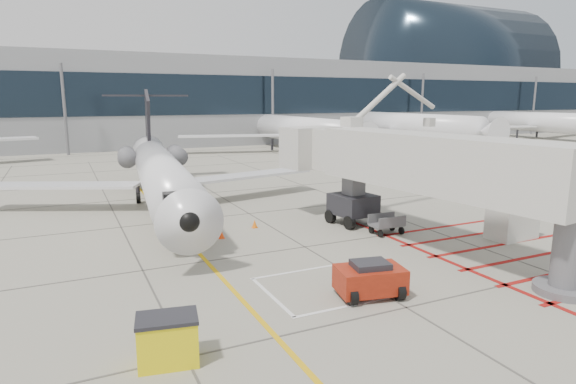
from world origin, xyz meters
name	(u,v)px	position (x,y,z in m)	size (l,w,h in m)	color
ground_plane	(347,272)	(0.00, 0.00, 0.00)	(260.00, 260.00, 0.00)	gray
regional_jet	(163,155)	(-5.14, 13.08, 4.01)	(24.25, 30.58, 8.01)	silver
jet_bridge	(435,174)	(5.52, 0.94, 3.81)	(9.02, 19.03, 7.61)	beige
pushback_tug	(370,278)	(-0.61, -2.56, 0.73)	(2.50, 1.56, 1.46)	maroon
spill_bin	(168,340)	(-8.51, -4.05, 0.72)	(1.65, 1.10, 1.43)	yellow
baggage_cart	(387,224)	(5.22, 4.21, 0.57)	(1.79, 1.13, 1.13)	#505054
ground_power_unit	(512,220)	(10.79, 0.64, 1.01)	(2.56, 1.50, 2.03)	silver
cone_nose	(221,234)	(-3.37, 7.33, 0.25)	(0.36, 0.36, 0.50)	#F9400D
cone_side	(255,224)	(-0.94, 8.58, 0.23)	(0.33, 0.33, 0.46)	orange
terminal_building	(186,101)	(10.00, 70.00, 7.00)	(180.00, 28.00, 14.00)	gray
terminal_glass_band	(207,95)	(10.00, 55.95, 8.00)	(180.00, 0.10, 6.00)	black
terminal_dome	(445,70)	(70.00, 70.00, 14.00)	(40.00, 28.00, 28.00)	black
bg_aircraft_c	(295,112)	(19.93, 46.00, 5.49)	(32.95, 36.61, 10.98)	silver
bg_aircraft_d	(402,109)	(39.04, 46.00, 5.77)	(34.60, 38.45, 11.53)	silver
bg_aircraft_e	(538,109)	(70.96, 46.00, 5.50)	(32.99, 36.65, 11.00)	silver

